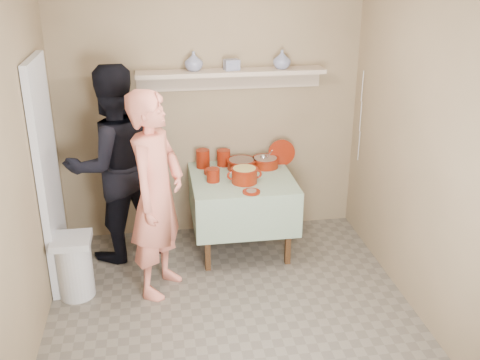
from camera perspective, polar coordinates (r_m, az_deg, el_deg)
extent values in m
plane|color=#685F52|center=(4.61, -0.44, -14.71)|extent=(3.50, 3.50, 0.00)
cube|color=silver|center=(5.01, -18.90, 0.32)|extent=(0.06, 0.70, 2.00)
cylinder|color=#6B1204|center=(5.59, -3.79, 2.18)|extent=(0.14, 0.14, 0.18)
cylinder|color=#6B1204|center=(5.64, -1.68, 2.28)|extent=(0.13, 0.13, 0.16)
cylinder|color=#6B1204|center=(5.25, -2.75, 0.51)|extent=(0.13, 0.13, 0.13)
cylinder|color=#6B1204|center=(5.45, -2.90, 0.88)|extent=(0.15, 0.15, 0.04)
cylinder|color=#6B1204|center=(5.67, 4.25, 2.78)|extent=(0.27, 0.08, 0.27)
imported|color=navy|center=(5.47, 4.28, 12.11)|extent=(0.22, 0.22, 0.18)
imported|color=navy|center=(5.38, -4.73, 11.93)|extent=(0.19, 0.19, 0.18)
cube|color=navy|center=(5.40, -0.86, 11.63)|extent=(0.16, 0.12, 0.10)
imported|color=#EC7D65|center=(4.70, -8.47, -1.55)|extent=(0.68, 0.77, 1.78)
imported|color=black|center=(5.32, -12.71, 1.52)|extent=(1.12, 1.01, 1.87)
cube|color=#917A59|center=(5.62, -3.10, 7.10)|extent=(3.00, 0.02, 2.60)
cube|color=#917A59|center=(2.44, 5.68, -14.90)|extent=(3.00, 0.02, 2.60)
cube|color=#917A59|center=(4.05, -22.16, -0.77)|extent=(0.02, 3.50, 2.60)
cube|color=#917A59|center=(4.42, 19.27, 1.56)|extent=(0.02, 3.50, 2.60)
cube|color=#4C2D16|center=(5.16, -3.35, -5.68)|extent=(0.05, 0.05, 0.71)
cube|color=#4C2D16|center=(5.27, 4.93, -5.07)|extent=(0.05, 0.05, 0.71)
cube|color=#4C2D16|center=(5.84, -4.08, -2.20)|extent=(0.05, 0.05, 0.71)
cube|color=#4C2D16|center=(5.94, 3.24, -1.74)|extent=(0.05, 0.05, 0.71)
cube|color=#4C2D16|center=(5.38, 0.19, 0.02)|extent=(0.90, 0.90, 0.04)
cube|color=#1E5928|center=(5.37, 0.19, 0.26)|extent=(0.96, 0.96, 0.01)
cube|color=#1E5928|center=(5.03, 1.04, -4.04)|extent=(0.96, 0.01, 0.44)
cube|color=#1E5928|center=(5.89, -0.53, 0.06)|extent=(0.96, 0.01, 0.44)
cube|color=#1E5928|center=(5.41, -4.84, -2.14)|extent=(0.01, 0.96, 0.44)
cube|color=#1E5928|center=(5.55, 5.10, -1.51)|extent=(0.01, 0.96, 0.44)
cylinder|color=#66180C|center=(5.55, 0.14, 1.61)|extent=(0.28, 0.28, 0.09)
cylinder|color=#6B1204|center=(5.54, 0.14, 2.01)|extent=(0.30, 0.30, 0.01)
cylinder|color=brown|center=(5.54, 0.14, 1.85)|extent=(0.25, 0.25, 0.05)
cylinder|color=#66180C|center=(5.61, 2.59, 1.79)|extent=(0.26, 0.26, 0.09)
cylinder|color=#6B1204|center=(5.59, 2.60, 2.19)|extent=(0.28, 0.28, 0.01)
cylinder|color=#8C6B54|center=(5.60, 2.60, 2.03)|extent=(0.23, 0.23, 0.05)
cylinder|color=silver|center=(5.45, 3.04, 2.65)|extent=(0.01, 0.22, 0.16)
sphere|color=silver|center=(5.58, 2.38, 2.31)|extent=(0.07, 0.07, 0.07)
cylinder|color=#66180C|center=(5.22, 0.45, 0.47)|extent=(0.24, 0.24, 0.14)
cylinder|color=#6B1204|center=(5.19, 0.46, 1.12)|extent=(0.25, 0.25, 0.01)
cylinder|color=tan|center=(5.20, 0.46, 0.97)|extent=(0.21, 0.21, 0.05)
torus|color=#6B1204|center=(5.20, -0.85, 0.46)|extent=(0.09, 0.02, 0.09)
torus|color=#6B1204|center=(5.23, 1.75, 0.61)|extent=(0.09, 0.02, 0.09)
cylinder|color=#6B1204|center=(5.02, 1.16, -1.21)|extent=(0.16, 0.16, 0.02)
cylinder|color=#8C6B54|center=(5.01, 1.16, -1.10)|extent=(0.09, 0.09, 0.01)
cube|color=#BFA68E|center=(5.41, -0.89, 10.90)|extent=(1.80, 0.25, 0.04)
cube|color=#BFA68E|center=(5.55, -1.06, 10.13)|extent=(1.80, 0.02, 0.18)
cylinder|color=silver|center=(5.04, -16.41, -8.74)|extent=(0.30, 0.30, 0.50)
cube|color=silver|center=(4.91, -16.77, -5.93)|extent=(0.32, 0.32, 0.06)
cylinder|color=silver|center=(5.65, 12.34, 9.31)|extent=(0.01, 0.01, 0.30)
cylinder|color=silver|center=(5.70, 12.16, 6.33)|extent=(0.01, 0.01, 0.30)
cylinder|color=silver|center=(5.77, 11.99, 3.41)|extent=(0.01, 0.01, 0.30)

